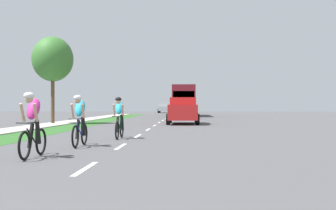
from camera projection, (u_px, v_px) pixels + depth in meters
ground_plane at (149, 129)px, 21.25m from camera, size 120.00×120.00×0.00m
grass_verge at (59, 129)px, 21.48m from camera, size 2.08×70.00×0.01m
sidewalk_concrete at (23, 129)px, 21.57m from camera, size 1.92×70.00×0.10m
lane_markings_center at (155, 125)px, 25.25m from camera, size 0.12×53.49×0.01m
cyclist_lead at (33, 124)px, 9.71m from camera, size 0.42×1.72×1.58m
cyclist_trailing at (80, 120)px, 12.38m from camera, size 0.42×1.72×1.58m
cyclist_distant at (119, 117)px, 15.29m from camera, size 0.42×1.72×1.58m
suv_red at (183, 110)px, 27.39m from camera, size 2.15×4.70×1.79m
sedan_black at (183, 111)px, 37.10m from camera, size 1.98×4.30×1.52m
bus_maroon at (184, 99)px, 47.89m from camera, size 2.78×11.60×3.48m
pickup_silver at (165, 108)px, 67.17m from camera, size 2.22×5.10×1.64m
street_tree_near at (53, 59)px, 27.43m from camera, size 2.78×2.78×5.96m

